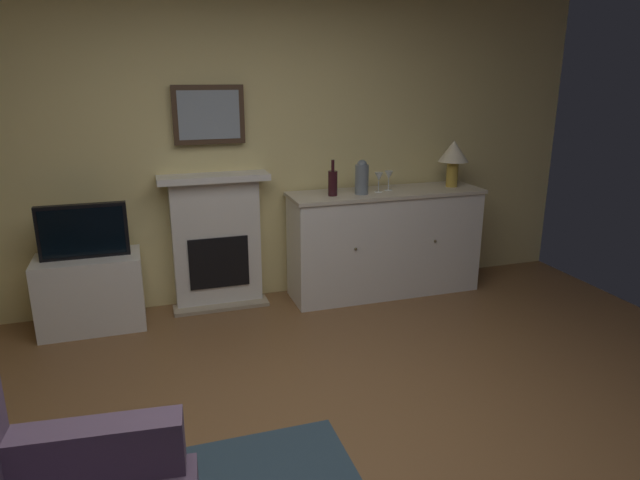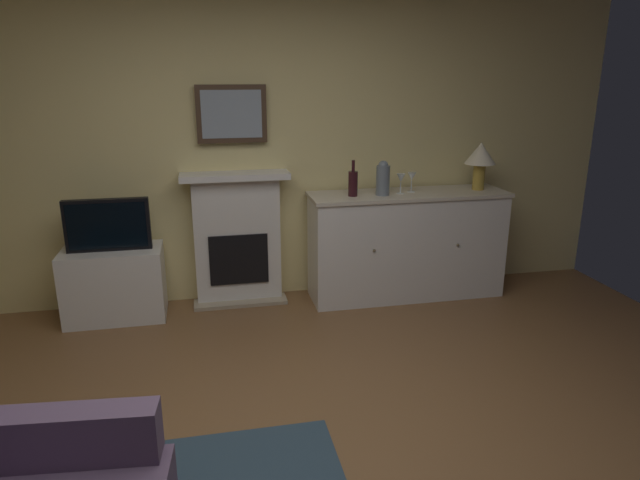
% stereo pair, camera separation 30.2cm
% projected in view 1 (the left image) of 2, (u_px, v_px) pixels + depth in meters
% --- Properties ---
extents(wall_rear, '(6.34, 0.06, 2.95)m').
position_uv_depth(wall_rear, '(224.00, 124.00, 4.46)').
color(wall_rear, '#EAD68C').
rests_on(wall_rear, ground_plane).
extents(fireplace_unit, '(0.87, 0.30, 1.10)m').
position_uv_depth(fireplace_unit, '(217.00, 241.00, 4.58)').
color(fireplace_unit, white).
rests_on(fireplace_unit, ground_plane).
extents(framed_picture, '(0.55, 0.04, 0.45)m').
position_uv_depth(framed_picture, '(209.00, 115.00, 4.33)').
color(framed_picture, '#473323').
extents(sideboard_cabinet, '(1.67, 0.49, 0.91)m').
position_uv_depth(sideboard_cabinet, '(385.00, 242.00, 4.86)').
color(sideboard_cabinet, white).
rests_on(sideboard_cabinet, ground_plane).
extents(table_lamp, '(0.26, 0.26, 0.40)m').
position_uv_depth(table_lamp, '(454.00, 155.00, 4.83)').
color(table_lamp, '#B79338').
rests_on(table_lamp, sideboard_cabinet).
extents(wine_bottle, '(0.08, 0.08, 0.29)m').
position_uv_depth(wine_bottle, '(333.00, 182.00, 4.52)').
color(wine_bottle, '#331419').
rests_on(wine_bottle, sideboard_cabinet).
extents(wine_glass_left, '(0.07, 0.07, 0.16)m').
position_uv_depth(wine_glass_left, '(379.00, 178.00, 4.65)').
color(wine_glass_left, silver).
rests_on(wine_glass_left, sideboard_cabinet).
extents(wine_glass_center, '(0.07, 0.07, 0.16)m').
position_uv_depth(wine_glass_center, '(389.00, 176.00, 4.72)').
color(wine_glass_center, silver).
rests_on(wine_glass_center, sideboard_cabinet).
extents(vase_decorative, '(0.11, 0.11, 0.28)m').
position_uv_depth(vase_decorative, '(362.00, 177.00, 4.57)').
color(vase_decorative, slate).
rests_on(vase_decorative, sideboard_cabinet).
extents(tv_cabinet, '(0.75, 0.42, 0.57)m').
position_uv_depth(tv_cabinet, '(91.00, 292.00, 4.22)').
color(tv_cabinet, white).
rests_on(tv_cabinet, ground_plane).
extents(tv_set, '(0.62, 0.07, 0.40)m').
position_uv_depth(tv_set, '(83.00, 231.00, 4.06)').
color(tv_set, black).
rests_on(tv_set, tv_cabinet).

